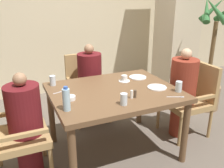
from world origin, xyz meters
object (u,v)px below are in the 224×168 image
at_px(diner_in_far_chair, 90,83).
at_px(plate_main_right, 157,87).
at_px(plate_main_left, 138,77).
at_px(potted_palm, 209,75).
at_px(teacup_with_saucer, 124,79).
at_px(glass_tall_far, 53,81).
at_px(glass_tall_mid, 124,99).
at_px(diner_in_left_chair, 26,125).
at_px(bowl_small, 70,98).
at_px(water_bottle, 66,99).
at_px(glass_tall_near, 179,87).
at_px(chair_right_side, 191,96).
at_px(chair_far_side, 87,84).
at_px(chair_left_side, 11,132).
at_px(diner_in_right_chair, 182,92).

xyz_separation_m(diner_in_far_chair, plate_main_right, (0.45, -0.92, 0.19)).
bearing_deg(diner_in_far_chair, plate_main_left, -51.66).
relative_size(potted_palm, teacup_with_saucer, 12.86).
bearing_deg(plate_main_left, glass_tall_far, 171.06).
distance_m(teacup_with_saucer, glass_tall_mid, 0.64).
xyz_separation_m(diner_in_left_chair, plate_main_left, (1.35, 0.25, 0.21)).
bearing_deg(bowl_small, plate_main_left, 18.53).
distance_m(water_bottle, glass_tall_near, 1.17).
bearing_deg(potted_palm, glass_tall_near, -147.23).
bearing_deg(plate_main_right, glass_tall_near, -50.28).
bearing_deg(chair_right_side, glass_tall_near, -146.38).
bearing_deg(bowl_small, glass_tall_near, -12.97).
distance_m(diner_in_left_chair, water_bottle, 0.54).
bearing_deg(teacup_with_saucer, potted_palm, 9.32).
bearing_deg(glass_tall_far, water_bottle, -91.03).
bearing_deg(diner_in_left_chair, teacup_with_saucer, 10.11).
bearing_deg(bowl_small, glass_tall_far, 98.93).
xyz_separation_m(potted_palm, bowl_small, (-2.28, -0.52, 0.23)).
bearing_deg(chair_far_side, chair_right_side, -41.41).
relative_size(diner_in_far_chair, bowl_small, 10.51).
height_order(plate_main_left, teacup_with_saucer, teacup_with_saucer).
bearing_deg(teacup_with_saucer, plate_main_right, -55.41).
height_order(chair_far_side, plate_main_right, chair_far_side).
relative_size(diner_in_left_chair, glass_tall_far, 9.65).
bearing_deg(potted_palm, glass_tall_far, -178.69).
xyz_separation_m(glass_tall_near, glass_tall_far, (-1.16, 0.71, 0.00)).
bearing_deg(chair_far_side, glass_tall_near, -64.28).
bearing_deg(chair_far_side, chair_left_side, -138.59).
relative_size(chair_left_side, teacup_with_saucer, 6.93).
xyz_separation_m(chair_right_side, teacup_with_saucer, (-0.84, 0.20, 0.28)).
relative_size(chair_left_side, chair_right_side, 1.00).
distance_m(teacup_with_saucer, glass_tall_far, 0.81).
relative_size(chair_right_side, diner_in_right_chair, 0.81).
relative_size(diner_in_left_chair, chair_right_side, 1.17).
distance_m(diner_in_left_chair, plate_main_left, 1.39).
distance_m(plate_main_left, bowl_small, 0.97).
relative_size(diner_in_right_chair, teacup_with_saucer, 8.52).
relative_size(diner_in_right_chair, bowl_small, 10.71).
height_order(chair_right_side, glass_tall_near, chair_right_side).
relative_size(potted_palm, plate_main_left, 8.22).
relative_size(chair_far_side, water_bottle, 4.10).
xyz_separation_m(chair_left_side, plate_main_left, (1.49, 0.25, 0.26)).
distance_m(chair_right_side, potted_palm, 0.86).
bearing_deg(plate_main_left, bowl_small, -161.47).
relative_size(chair_left_side, glass_tall_far, 8.26).
height_order(potted_palm, glass_tall_near, potted_palm).
relative_size(chair_right_side, plate_main_right, 4.43).
distance_m(diner_in_far_chair, glass_tall_mid, 1.19).
height_order(chair_right_side, plate_main_right, chair_right_side).
distance_m(chair_right_side, bowl_small, 1.57).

